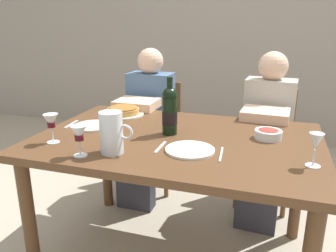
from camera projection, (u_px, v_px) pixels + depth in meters
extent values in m
cube|color=#A3998E|center=(237.00, 16.00, 3.73)|extent=(8.00, 0.10, 2.80)
cube|color=brown|center=(177.00, 141.00, 1.81)|extent=(1.50, 1.00, 0.04)
cylinder|color=brown|center=(29.00, 223.00, 1.74)|extent=(0.07, 0.07, 0.72)
cylinder|color=brown|center=(106.00, 161.00, 2.50)|extent=(0.07, 0.07, 0.72)
cylinder|color=brown|center=(298.00, 187.00, 2.11)|extent=(0.07, 0.07, 0.72)
cylinder|color=black|center=(170.00, 116.00, 1.83)|extent=(0.08, 0.08, 0.20)
sphere|color=black|center=(170.00, 95.00, 1.79)|extent=(0.08, 0.08, 0.08)
cylinder|color=black|center=(170.00, 85.00, 1.78)|extent=(0.03, 0.03, 0.09)
cylinder|color=black|center=(170.00, 118.00, 1.83)|extent=(0.08, 0.08, 0.07)
cylinder|color=silver|center=(111.00, 133.00, 1.56)|extent=(0.11, 0.11, 0.20)
cylinder|color=silver|center=(112.00, 140.00, 1.58)|extent=(0.10, 0.10, 0.12)
torus|color=silver|center=(126.00, 132.00, 1.54)|extent=(0.07, 0.01, 0.07)
cylinder|color=silver|center=(124.00, 114.00, 2.23)|extent=(0.27, 0.27, 0.01)
cylinder|color=#C18E47|center=(123.00, 111.00, 2.22)|extent=(0.21, 0.21, 0.03)
ellipsoid|color=#9E6028|center=(123.00, 107.00, 2.22)|extent=(0.19, 0.19, 0.02)
cylinder|color=silver|center=(268.00, 134.00, 1.77)|extent=(0.14, 0.14, 0.05)
ellipsoid|color=#B2382D|center=(268.00, 131.00, 1.77)|extent=(0.12, 0.12, 0.03)
cylinder|color=silver|center=(81.00, 155.00, 1.55)|extent=(0.06, 0.06, 0.00)
cylinder|color=silver|center=(80.00, 148.00, 1.54)|extent=(0.01, 0.01, 0.07)
cone|color=silver|center=(79.00, 133.00, 1.52)|extent=(0.07, 0.07, 0.07)
cylinder|color=#470A14|center=(79.00, 138.00, 1.53)|extent=(0.04, 0.04, 0.03)
cylinder|color=silver|center=(53.00, 142.00, 1.72)|extent=(0.06, 0.06, 0.00)
cylinder|color=silver|center=(53.00, 135.00, 1.71)|extent=(0.01, 0.01, 0.08)
cone|color=silver|center=(51.00, 121.00, 1.69)|extent=(0.07, 0.07, 0.07)
cylinder|color=#470A14|center=(51.00, 125.00, 1.70)|extent=(0.04, 0.04, 0.02)
cylinder|color=silver|center=(313.00, 166.00, 1.44)|extent=(0.06, 0.06, 0.00)
cylinder|color=silver|center=(314.00, 158.00, 1.43)|extent=(0.01, 0.01, 0.07)
cone|color=silver|center=(316.00, 142.00, 1.41)|extent=(0.06, 0.06, 0.07)
cylinder|color=silver|center=(93.00, 126.00, 1.98)|extent=(0.22, 0.22, 0.01)
cylinder|color=white|center=(190.00, 150.00, 1.61)|extent=(0.24, 0.24, 0.01)
cube|color=silver|center=(71.00, 124.00, 2.02)|extent=(0.03, 0.16, 0.00)
cube|color=silver|center=(116.00, 129.00, 1.93)|extent=(0.04, 0.18, 0.00)
cube|color=silver|center=(221.00, 154.00, 1.57)|extent=(0.03, 0.18, 0.00)
cube|color=silver|center=(160.00, 147.00, 1.65)|extent=(0.02, 0.16, 0.00)
cube|color=brown|center=(153.00, 134.00, 2.78)|extent=(0.40, 0.40, 0.02)
cube|color=brown|center=(161.00, 104.00, 2.89)|extent=(0.36, 0.03, 0.40)
cylinder|color=brown|center=(127.00, 165.00, 2.75)|extent=(0.04, 0.04, 0.45)
cylinder|color=brown|center=(166.00, 171.00, 2.65)|extent=(0.04, 0.04, 0.45)
cylinder|color=brown|center=(143.00, 151.00, 3.06)|extent=(0.04, 0.04, 0.45)
cylinder|color=brown|center=(179.00, 155.00, 2.96)|extent=(0.04, 0.04, 0.45)
cube|color=#4C6B93|center=(151.00, 105.00, 2.67)|extent=(0.34, 0.20, 0.50)
sphere|color=beige|center=(150.00, 61.00, 2.57)|extent=(0.20, 0.20, 0.20)
cube|color=#33333D|center=(143.00, 142.00, 2.57)|extent=(0.31, 0.38, 0.14)
cube|color=#33333D|center=(136.00, 182.00, 2.52)|extent=(0.27, 0.12, 0.40)
cube|color=beige|center=(137.00, 104.00, 2.40)|extent=(0.29, 0.24, 0.06)
cube|color=brown|center=(266.00, 146.00, 2.51)|extent=(0.42, 0.42, 0.02)
cube|color=brown|center=(271.00, 113.00, 2.61)|extent=(0.36, 0.05, 0.40)
cylinder|color=brown|center=(237.00, 181.00, 2.49)|extent=(0.04, 0.04, 0.45)
cylinder|color=brown|center=(285.00, 189.00, 2.37)|extent=(0.04, 0.04, 0.45)
cylinder|color=brown|center=(244.00, 163.00, 2.79)|extent=(0.04, 0.04, 0.45)
cylinder|color=brown|center=(288.00, 170.00, 2.67)|extent=(0.04, 0.04, 0.45)
cube|color=#B7B2A8|center=(269.00, 114.00, 2.40)|extent=(0.35, 0.22, 0.50)
sphere|color=beige|center=(273.00, 66.00, 2.29)|extent=(0.20, 0.20, 0.20)
cube|color=#33333D|center=(263.00, 156.00, 2.30)|extent=(0.33, 0.40, 0.14)
cube|color=#33333D|center=(257.00, 202.00, 2.25)|extent=(0.28, 0.14, 0.40)
cube|color=beige|center=(265.00, 114.00, 2.13)|extent=(0.30, 0.26, 0.06)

